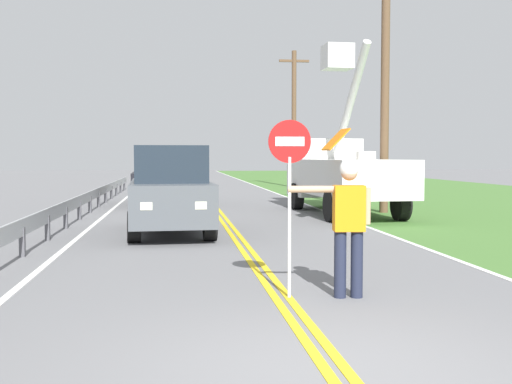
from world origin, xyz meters
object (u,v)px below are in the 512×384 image
object	(u,v)px
flagger_worker	(348,218)
stop_sign_paddle	(290,168)
utility_bucket_truck	(340,170)
oncoming_suv_nearest	(170,190)
utility_pole_near	(385,82)
oncoming_suv_second	(157,177)
utility_pole_mid	(294,116)

from	to	relation	value
flagger_worker	stop_sign_paddle	bearing A→B (deg)	174.79
utility_bucket_truck	oncoming_suv_nearest	xyz separation A→B (m)	(-5.44, -4.74, -0.35)
utility_bucket_truck	utility_pole_near	distance (m)	3.25
oncoming_suv_second	oncoming_suv_nearest	bearing A→B (deg)	-86.44
oncoming_suv_nearest	oncoming_suv_second	bearing A→B (deg)	93.56
stop_sign_paddle	utility_bucket_truck	size ratio (longest dim) A/B	0.34
stop_sign_paddle	utility_pole_near	xyz separation A→B (m)	(5.33, 11.93, 2.59)
oncoming_suv_nearest	utility_pole_mid	size ratio (longest dim) A/B	0.58
flagger_worker	utility_bucket_truck	xyz separation A→B (m)	(3.06, 11.91, 0.37)
oncoming_suv_nearest	utility_pole_mid	world-z (taller)	utility_pole_mid
utility_pole_near	oncoming_suv_second	bearing A→B (deg)	149.98
utility_pole_mid	stop_sign_paddle	bearing A→B (deg)	-100.79
oncoming_suv_second	utility_pole_mid	distance (m)	15.23
oncoming_suv_nearest	flagger_worker	bearing A→B (deg)	-71.63
oncoming_suv_nearest	utility_pole_mid	bearing A→B (deg)	71.93
oncoming_suv_nearest	oncoming_suv_second	distance (m)	9.19
utility_bucket_truck	utility_pole_mid	bearing A→B (deg)	84.33
utility_bucket_truck	oncoming_suv_nearest	size ratio (longest dim) A/B	1.48
utility_pole_near	flagger_worker	bearing A→B (deg)	-110.83
flagger_worker	utility_pole_mid	world-z (taller)	utility_pole_mid
stop_sign_paddle	oncoming_suv_second	bearing A→B (deg)	97.65
flagger_worker	utility_pole_mid	distance (m)	29.65
utility_bucket_truck	oncoming_suv_second	xyz separation A→B (m)	(-6.01, 4.43, -0.35)
stop_sign_paddle	utility_pole_near	size ratio (longest dim) A/B	0.28
stop_sign_paddle	utility_pole_mid	world-z (taller)	utility_pole_mid
flagger_worker	stop_sign_paddle	world-z (taller)	stop_sign_paddle
oncoming_suv_second	utility_pole_mid	bearing A→B (deg)	58.80
oncoming_suv_second	utility_pole_mid	world-z (taller)	utility_pole_mid
flagger_worker	stop_sign_paddle	xyz separation A→B (m)	(-0.77, 0.07, 0.66)
flagger_worker	utility_bucket_truck	world-z (taller)	utility_bucket_truck
oncoming_suv_nearest	oncoming_suv_second	world-z (taller)	same
utility_pole_near	oncoming_suv_nearest	bearing A→B (deg)	-145.22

